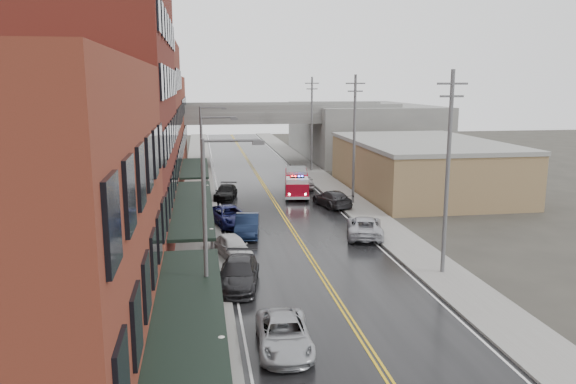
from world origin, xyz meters
TOP-DOWN VIEW (x-y plane):
  - road at (0.00, 30.00)m, footprint 11.00×160.00m
  - sidewalk_left at (-7.30, 30.00)m, footprint 3.00×160.00m
  - sidewalk_right at (7.30, 30.00)m, footprint 3.00×160.00m
  - curb_left at (-5.65, 30.00)m, footprint 0.30×160.00m
  - curb_right at (5.65, 30.00)m, footprint 0.30×160.00m
  - brick_building_a at (-13.30, 4.00)m, footprint 9.00×18.00m
  - brick_building_b at (-13.30, 23.00)m, footprint 9.00×20.00m
  - brick_building_c at (-13.30, 40.50)m, footprint 9.00×15.00m
  - brick_building_far at (-13.30, 58.00)m, footprint 9.00×20.00m
  - tan_building at (16.00, 40.00)m, footprint 14.00×22.00m
  - right_far_block at (18.00, 70.00)m, footprint 18.00×30.00m
  - awning_0 at (-7.49, 4.00)m, footprint 2.60×16.00m
  - awning_1 at (-7.49, 23.00)m, footprint 2.60×18.00m
  - awning_2 at (-7.49, 40.50)m, footprint 2.60×13.00m
  - globe_lamp_0 at (-6.40, 2.00)m, footprint 0.44×0.44m
  - globe_lamp_1 at (-6.40, 16.00)m, footprint 0.44×0.44m
  - globe_lamp_2 at (-6.40, 30.00)m, footprint 0.44×0.44m
  - street_lamp_0 at (-6.55, 8.00)m, footprint 2.64×0.22m
  - street_lamp_1 at (-6.55, 24.00)m, footprint 2.64×0.22m
  - street_lamp_2 at (-6.55, 40.00)m, footprint 2.64×0.22m
  - utility_pole_0 at (7.20, 15.00)m, footprint 1.80×0.24m
  - utility_pole_1 at (7.20, 35.00)m, footprint 1.80×0.24m
  - utility_pole_2 at (7.20, 55.00)m, footprint 1.80×0.24m
  - overpass at (0.00, 62.00)m, footprint 40.00×10.00m
  - fire_truck at (2.62, 39.76)m, footprint 3.65×7.33m
  - parked_car_left_2 at (-3.60, 6.92)m, footprint 2.49×4.97m
  - parked_car_left_3 at (-5.00, 14.74)m, footprint 3.00×5.61m
  - parked_car_left_4 at (-5.00, 20.34)m, footprint 2.86×4.61m
  - parked_car_left_5 at (-3.60, 25.38)m, footprint 2.31×5.06m
  - parked_car_left_6 at (-4.75, 28.80)m, footprint 3.99×5.93m
  - parked_car_left_7 at (-4.54, 39.20)m, footprint 2.78×5.03m
  - parked_car_right_0 at (5.00, 23.80)m, footprint 3.80×5.95m
  - parked_car_right_1 at (5.00, 34.20)m, footprint 3.21×5.57m
  - parked_car_right_2 at (4.26, 43.40)m, footprint 2.10×4.33m
  - parked_car_right_3 at (4.13, 50.55)m, footprint 2.56×4.41m

SIDE VIEW (x-z plane):
  - road at x=0.00m, z-range 0.00..0.02m
  - sidewalk_left at x=-7.30m, z-range 0.00..0.15m
  - sidewalk_right at x=7.30m, z-range 0.00..0.15m
  - curb_left at x=-5.65m, z-range 0.00..0.15m
  - curb_right at x=5.65m, z-range 0.00..0.15m
  - parked_car_left_2 at x=-3.60m, z-range 0.00..1.35m
  - parked_car_right_3 at x=4.13m, z-range 0.00..1.37m
  - parked_car_left_7 at x=-4.54m, z-range 0.00..1.38m
  - parked_car_right_2 at x=4.26m, z-range 0.00..1.42m
  - parked_car_left_4 at x=-5.00m, z-range 0.00..1.46m
  - parked_car_left_6 at x=-4.75m, z-range 0.00..1.51m
  - parked_car_right_1 at x=5.00m, z-range 0.00..1.52m
  - parked_car_right_0 at x=5.00m, z-range 0.00..1.53m
  - parked_car_left_3 at x=-5.00m, z-range 0.00..1.55m
  - parked_car_left_5 at x=-3.60m, z-range 0.00..1.61m
  - fire_truck at x=2.62m, z-range 0.11..2.69m
  - globe_lamp_0 at x=-6.40m, z-range 0.75..3.87m
  - globe_lamp_1 at x=-6.40m, z-range 0.75..3.87m
  - globe_lamp_2 at x=-6.40m, z-range 0.75..3.87m
  - tan_building at x=16.00m, z-range 0.00..5.00m
  - awning_2 at x=-7.49m, z-range 1.44..4.53m
  - awning_0 at x=-7.49m, z-range 1.44..4.53m
  - awning_1 at x=-7.49m, z-range 1.44..4.53m
  - right_far_block at x=18.00m, z-range 0.00..8.00m
  - street_lamp_0 at x=-6.55m, z-range 0.69..9.69m
  - street_lamp_1 at x=-6.55m, z-range 0.69..9.69m
  - street_lamp_2 at x=-6.55m, z-range 0.69..9.69m
  - overpass at x=0.00m, z-range 2.24..9.74m
  - brick_building_a at x=-13.30m, z-range 0.00..12.00m
  - brick_building_far at x=-13.30m, z-range 0.00..12.00m
  - utility_pole_0 at x=7.20m, z-range 0.31..12.31m
  - utility_pole_1 at x=7.20m, z-range 0.31..12.31m
  - utility_pole_2 at x=7.20m, z-range 0.31..12.31m
  - brick_building_c at x=-13.30m, z-range 0.00..15.00m
  - brick_building_b at x=-13.30m, z-range 0.00..18.00m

